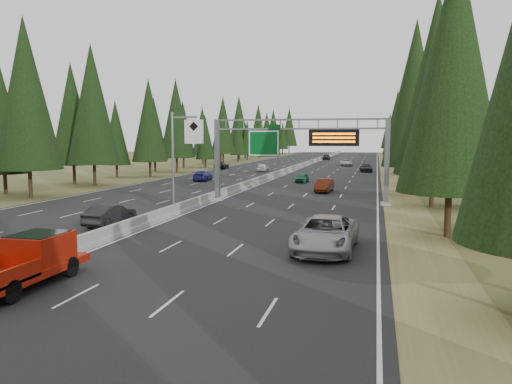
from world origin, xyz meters
TOP-DOWN VIEW (x-y plane):
  - road at (0.00, 80.00)m, footprint 32.00×260.00m
  - shoulder_right at (17.80, 80.00)m, footprint 3.60×260.00m
  - shoulder_left at (-17.80, 80.00)m, footprint 3.60×260.00m
  - median_barrier at (0.00, 80.00)m, footprint 0.70×260.00m
  - sign_gantry at (8.92, 34.88)m, footprint 16.75×0.98m
  - hov_sign_pole at (0.58, 24.97)m, footprint 2.80×0.50m
  - tree_row_right at (21.86, 70.35)m, footprint 11.96×244.69m
  - tree_row_left at (-21.63, 68.38)m, footprint 11.87×244.59m
  - silver_minivan at (12.75, 15.41)m, footprint 3.34×6.77m
  - red_pickup at (1.50, 6.50)m, footprint 2.21×6.19m
  - car_ahead_green at (5.45, 56.67)m, footprint 1.59×3.82m
  - car_ahead_dkred at (9.66, 45.00)m, footprint 1.86×4.56m
  - car_ahead_dkgrey at (13.49, 80.83)m, footprint 2.54×5.25m
  - car_ahead_white at (8.81, 100.19)m, footprint 3.00×5.71m
  - car_ahead_far at (1.50, 131.53)m, footprint 2.16×4.89m
  - car_onc_near at (-2.54, 19.83)m, footprint 1.89×4.57m
  - car_onc_blue at (-8.74, 56.18)m, footprint 2.54×5.19m
  - car_onc_white at (-4.78, 77.37)m, footprint 1.93×4.40m
  - car_onc_far at (-14.50, 83.36)m, footprint 2.58×4.95m

SIDE VIEW (x-z plane):
  - shoulder_right at x=17.80m, z-range 0.00..0.06m
  - shoulder_left at x=-17.80m, z-range 0.00..0.06m
  - road at x=0.00m, z-range 0.00..0.08m
  - median_barrier at x=0.00m, z-range -0.01..0.84m
  - car_ahead_green at x=5.45m, z-range 0.08..1.37m
  - car_onc_far at x=-14.50m, z-range 0.08..1.41m
  - car_onc_blue at x=-8.74m, z-range 0.08..1.53m
  - car_ahead_dkred at x=9.66m, z-range 0.08..1.55m
  - car_ahead_dkgrey at x=13.49m, z-range 0.08..1.55m
  - car_onc_near at x=-2.54m, z-range 0.08..1.55m
  - car_onc_white at x=-4.78m, z-range 0.08..1.55m
  - car_ahead_white at x=8.81m, z-range 0.08..1.61m
  - car_ahead_far at x=1.50m, z-range 0.08..1.71m
  - silver_minivan at x=12.75m, z-range 0.08..1.93m
  - red_pickup at x=1.50m, z-range 0.19..2.21m
  - hov_sign_pole at x=0.58m, z-range 0.72..8.72m
  - sign_gantry at x=8.92m, z-range 1.37..9.17m
  - tree_row_right at x=21.86m, z-range -0.30..18.51m
  - tree_row_left at x=-21.63m, z-range -0.17..18.42m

